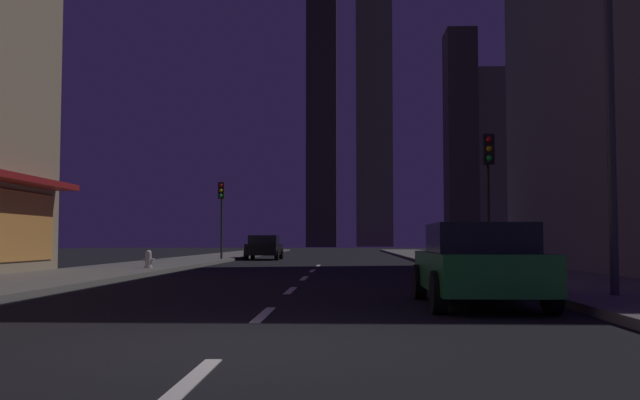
{
  "coord_description": "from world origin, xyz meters",
  "views": [
    {
      "loc": [
        1.28,
        -7.66,
        1.16
      ],
      "look_at": [
        0.0,
        26.38,
        3.12
      ],
      "focal_mm": 39.24,
      "sensor_mm": 36.0,
      "label": 1
    }
  ],
  "objects_px": {
    "street_lamp_right": "(564,32)",
    "fire_hydrant_far_left": "(148,260)",
    "car_parked_far": "(264,247)",
    "car_parked_near": "(478,264)",
    "traffic_light_near_right": "(488,172)",
    "traffic_light_far_left": "(221,203)"
  },
  "relations": [
    {
      "from": "fire_hydrant_far_left",
      "to": "traffic_light_near_right",
      "type": "relative_size",
      "value": 0.16
    },
    {
      "from": "traffic_light_far_left",
      "to": "street_lamp_right",
      "type": "xyz_separation_m",
      "value": [
        10.88,
        -24.58,
        1.87
      ]
    },
    {
      "from": "traffic_light_far_left",
      "to": "street_lamp_right",
      "type": "relative_size",
      "value": 0.64
    },
    {
      "from": "car_parked_near",
      "to": "car_parked_far",
      "type": "xyz_separation_m",
      "value": [
        -7.2,
        29.05,
        0.0
      ]
    },
    {
      "from": "fire_hydrant_far_left",
      "to": "street_lamp_right",
      "type": "relative_size",
      "value": 0.1
    },
    {
      "from": "traffic_light_near_right",
      "to": "car_parked_far",
      "type": "bearing_deg",
      "value": 113.79
    },
    {
      "from": "street_lamp_right",
      "to": "car_parked_far",
      "type": "bearing_deg",
      "value": 107.55
    },
    {
      "from": "street_lamp_right",
      "to": "fire_hydrant_far_left",
      "type": "bearing_deg",
      "value": 133.01
    },
    {
      "from": "car_parked_far",
      "to": "fire_hydrant_far_left",
      "type": "relative_size",
      "value": 6.48
    },
    {
      "from": "car_parked_far",
      "to": "traffic_light_near_right",
      "type": "height_order",
      "value": "traffic_light_near_right"
    },
    {
      "from": "car_parked_near",
      "to": "fire_hydrant_far_left",
      "type": "xyz_separation_m",
      "value": [
        -9.5,
        12.74,
        -0.29
      ]
    },
    {
      "from": "traffic_light_far_left",
      "to": "street_lamp_right",
      "type": "height_order",
      "value": "street_lamp_right"
    },
    {
      "from": "car_parked_far",
      "to": "car_parked_near",
      "type": "bearing_deg",
      "value": -76.08
    },
    {
      "from": "traffic_light_near_right",
      "to": "street_lamp_right",
      "type": "distance_m",
      "value": 7.98
    },
    {
      "from": "car_parked_near",
      "to": "traffic_light_near_right",
      "type": "bearing_deg",
      "value": 77.26
    },
    {
      "from": "car_parked_far",
      "to": "traffic_light_far_left",
      "type": "xyz_separation_m",
      "value": [
        -1.9,
        -3.82,
        2.45
      ]
    },
    {
      "from": "car_parked_far",
      "to": "street_lamp_right",
      "type": "relative_size",
      "value": 0.64
    },
    {
      "from": "fire_hydrant_far_left",
      "to": "street_lamp_right",
      "type": "xyz_separation_m",
      "value": [
        11.28,
        -12.09,
        4.61
      ]
    },
    {
      "from": "car_parked_near",
      "to": "traffic_light_far_left",
      "type": "xyz_separation_m",
      "value": [
        -9.1,
        25.23,
        2.45
      ]
    },
    {
      "from": "car_parked_far",
      "to": "traffic_light_far_left",
      "type": "distance_m",
      "value": 4.92
    },
    {
      "from": "car_parked_near",
      "to": "street_lamp_right",
      "type": "height_order",
      "value": "street_lamp_right"
    },
    {
      "from": "traffic_light_near_right",
      "to": "traffic_light_far_left",
      "type": "relative_size",
      "value": 1.0
    }
  ]
}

